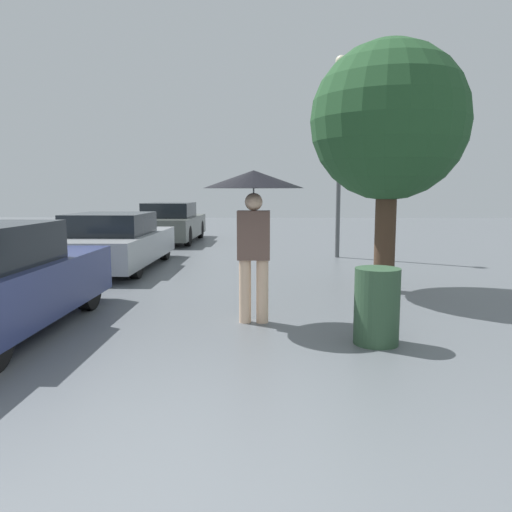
{
  "coord_description": "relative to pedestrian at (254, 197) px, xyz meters",
  "views": [
    {
      "loc": [
        0.24,
        -2.76,
        1.73
      ],
      "look_at": [
        0.06,
        3.68,
        0.89
      ],
      "focal_mm": 35.0,
      "sensor_mm": 36.0,
      "label": 1
    }
  ],
  "objects": [
    {
      "name": "pedestrian",
      "position": [
        0.0,
        0.0,
        0.0
      ],
      "size": [
        1.29,
        1.29,
        1.99
      ],
      "color": "beige",
      "rests_on": "ground_plane"
    },
    {
      "name": "parked_car_middle",
      "position": [
        -3.31,
        4.62,
        -1.07
      ],
      "size": [
        1.87,
        4.41,
        1.24
      ],
      "color": "#9EA3A8",
      "rests_on": "ground_plane"
    },
    {
      "name": "tree",
      "position": [
        2.19,
        2.17,
        1.2
      ],
      "size": [
        2.63,
        2.63,
        4.2
      ],
      "color": "#473323",
      "rests_on": "ground_plane"
    },
    {
      "name": "street_lamp",
      "position": [
        1.97,
        6.63,
        1.45
      ],
      "size": [
        0.28,
        0.28,
        5.1
      ],
      "color": "#515456",
      "rests_on": "ground_plane"
    },
    {
      "name": "ground_plane",
      "position": [
        -0.03,
        -3.68,
        -1.65
      ],
      "size": [
        60.0,
        60.0,
        0.0
      ],
      "primitive_type": "plane",
      "color": "#565B60"
    },
    {
      "name": "trash_bin",
      "position": [
        1.42,
        -0.88,
        -1.22
      ],
      "size": [
        0.51,
        0.51,
        0.87
      ],
      "color": "#2D4C33",
      "rests_on": "ground_plane"
    },
    {
      "name": "parked_car_farthest",
      "position": [
        -3.2,
        10.55,
        -1.02
      ],
      "size": [
        1.78,
        4.54,
        1.34
      ],
      "color": "#4C514C",
      "rests_on": "ground_plane"
    }
  ]
}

